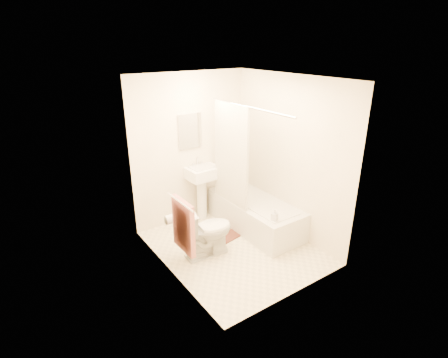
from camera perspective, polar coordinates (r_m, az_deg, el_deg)
floor at (r=5.20m, az=1.60°, el=-11.15°), size 2.40×2.40×0.00m
ceiling at (r=4.38m, az=1.94°, el=16.22°), size 2.40×2.40×0.00m
wall_back at (r=5.61m, az=-5.55°, el=4.86°), size 2.00×0.02×2.40m
wall_left at (r=4.18m, az=-9.37°, el=-1.39°), size 0.02×2.40×2.40m
wall_right at (r=5.28m, az=10.55°, el=3.48°), size 0.02×2.40×2.40m
mirror at (r=5.52m, az=-5.55°, el=7.79°), size 0.40×0.03×0.55m
curtain_rod at (r=4.70m, az=4.14°, el=11.62°), size 0.03×1.70×0.03m
shower_curtain at (r=5.20m, az=1.15°, el=3.79°), size 0.04×0.80×1.55m
towel_bar at (r=4.03m, az=-7.21°, el=-3.73°), size 0.02×0.60×0.02m
towel at (r=4.19m, az=-6.64°, el=-7.58°), size 0.06×0.45×0.66m
toilet_paper at (r=4.52m, az=-8.85°, el=-6.54°), size 0.11×0.12×0.12m
toilet at (r=4.88m, az=-2.92°, el=-8.43°), size 0.78×0.47×0.74m
sink at (r=5.80m, az=-3.58°, el=-1.90°), size 0.52×0.43×1.00m
bathtub at (r=5.63m, az=5.08°, el=-5.74°), size 0.72×1.66×0.47m
bath_mat at (r=5.52m, az=-0.02°, el=-8.90°), size 0.68×0.56×0.02m
soap_bottle at (r=4.93m, az=8.26°, el=-5.90°), size 0.10×0.10×0.17m
scrub_brush at (r=5.97m, az=2.06°, el=-1.30°), size 0.12×0.20×0.04m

